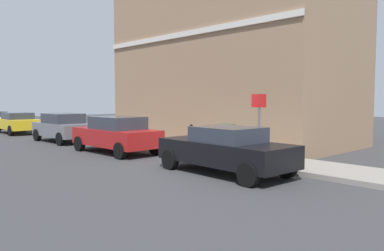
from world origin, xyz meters
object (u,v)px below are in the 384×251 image
(car_grey, at_px, (64,127))
(utility_cabinet, at_px, (227,140))
(car_red, at_px, (116,134))
(street_sign, at_px, (259,117))
(bollard_near_cabinet, at_px, (191,136))
(car_yellow, at_px, (18,123))
(car_black, at_px, (226,149))

(car_grey, relative_size, utility_cabinet, 3.42)
(car_red, bearing_deg, street_sign, -164.77)
(car_red, height_order, bollard_near_cabinet, car_red)
(car_yellow, height_order, street_sign, street_sign)
(car_red, relative_size, car_yellow, 1.07)
(car_black, distance_m, utility_cabinet, 3.03)
(car_grey, xyz_separation_m, bollard_near_cabinet, (2.31, -7.36, -0.08))
(car_grey, xyz_separation_m, street_sign, (1.64, -11.38, 0.88))
(car_red, bearing_deg, car_black, 179.30)
(car_black, relative_size, bollard_near_cabinet, 4.24)
(car_grey, bearing_deg, utility_cabinet, -167.70)
(car_grey, bearing_deg, car_yellow, 0.28)
(car_black, distance_m, car_yellow, 17.97)
(car_grey, xyz_separation_m, car_yellow, (-0.13, 6.54, -0.06))
(car_black, height_order, utility_cabinet, car_black)
(car_black, bearing_deg, utility_cabinet, -47.22)
(car_yellow, bearing_deg, car_red, -178.39)
(car_yellow, bearing_deg, bollard_near_cabinet, -168.39)
(car_grey, height_order, street_sign, street_sign)
(bollard_near_cabinet, bearing_deg, car_red, 141.16)
(car_black, xyz_separation_m, car_red, (-0.07, 6.05, 0.05))
(utility_cabinet, bearing_deg, street_sign, -106.30)
(car_red, height_order, car_grey, car_red)
(bollard_near_cabinet, xyz_separation_m, street_sign, (-0.67, -4.02, 0.96))
(car_red, distance_m, car_yellow, 11.92)
(street_sign, bearing_deg, car_black, -177.99)
(car_grey, relative_size, street_sign, 1.71)
(car_red, bearing_deg, bollard_near_cabinet, -130.17)
(car_red, xyz_separation_m, street_sign, (1.78, -5.99, 0.87))
(utility_cabinet, height_order, bollard_near_cabinet, utility_cabinet)
(car_red, xyz_separation_m, bollard_near_cabinet, (2.45, -1.97, -0.09))
(car_black, distance_m, bollard_near_cabinet, 4.72)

